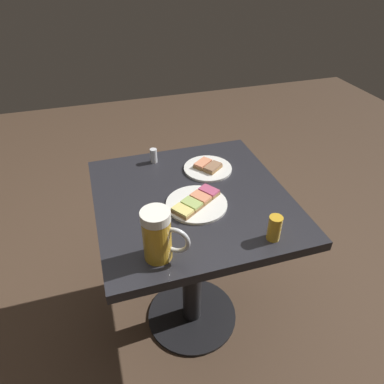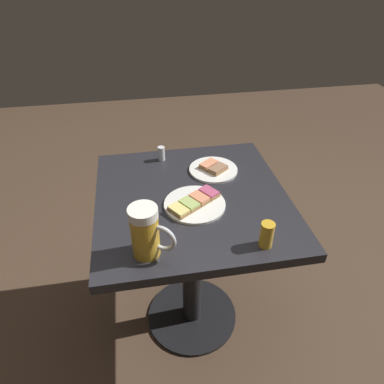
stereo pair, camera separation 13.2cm
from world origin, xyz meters
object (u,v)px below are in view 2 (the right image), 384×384
(salt_shaker, at_px, (161,154))
(beer_glass_small, at_px, (267,235))
(plate_near, at_px, (194,203))
(beer_mug, at_px, (146,232))
(plate_far, at_px, (213,169))

(salt_shaker, bearing_deg, beer_glass_small, -65.32)
(plate_near, xyz_separation_m, beer_glass_small, (0.19, -0.24, 0.03))
(plate_near, distance_m, salt_shaker, 0.36)
(beer_mug, height_order, salt_shaker, beer_mug)
(plate_near, distance_m, beer_mug, 0.29)
(plate_far, height_order, beer_glass_small, beer_glass_small)
(beer_glass_small, bearing_deg, plate_far, 98.06)
(plate_far, height_order, beer_mug, beer_mug)
(plate_near, xyz_separation_m, salt_shaker, (-0.08, 0.35, 0.02))
(plate_near, height_order, plate_far, same)
(beer_mug, distance_m, salt_shaker, 0.57)
(beer_mug, xyz_separation_m, salt_shaker, (0.10, 0.56, -0.06))
(plate_far, bearing_deg, beer_mug, -125.44)
(salt_shaker, bearing_deg, plate_near, -76.47)
(plate_near, bearing_deg, beer_glass_small, -52.24)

